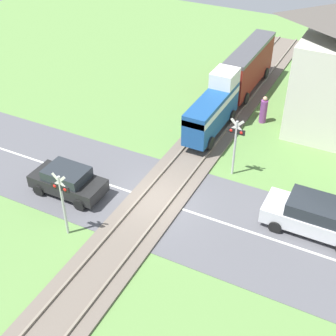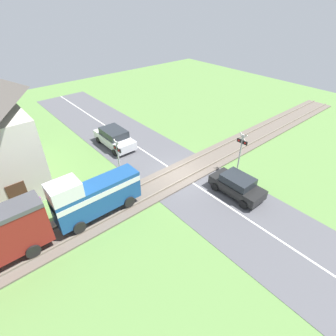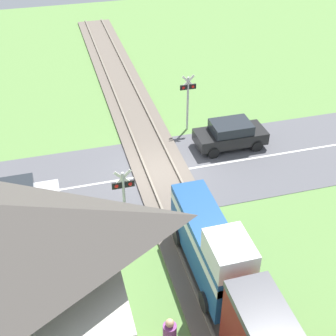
{
  "view_description": "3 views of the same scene",
  "coord_description": "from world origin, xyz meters",
  "px_view_note": "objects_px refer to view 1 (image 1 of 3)",
  "views": [
    {
      "loc": [
        8.5,
        -15.45,
        14.98
      ],
      "look_at": [
        0.0,
        1.24,
        1.2
      ],
      "focal_mm": 50.0,
      "sensor_mm": 36.0,
      "label": 1
    },
    {
      "loc": [
        -12.01,
        11.44,
        11.89
      ],
      "look_at": [
        0.0,
        1.24,
        1.2
      ],
      "focal_mm": 28.0,
      "sensor_mm": 36.0,
      "label": 2
    },
    {
      "loc": [
        4.7,
        18.24,
        13.84
      ],
      "look_at": [
        0.0,
        1.24,
        1.2
      ],
      "focal_mm": 50.0,
      "sensor_mm": 36.0,
      "label": 3
    }
  ],
  "objects_px": {
    "car_far_side": "(315,216)",
    "pedestrian_by_station": "(263,111)",
    "crossing_signal_east_approach": "(235,140)",
    "crossing_signal_west_approach": "(62,197)",
    "train": "(235,82)",
    "car_near_crossing": "(68,181)"
  },
  "relations": [
    {
      "from": "car_far_side",
      "to": "crossing_signal_east_approach",
      "type": "xyz_separation_m",
      "value": [
        -4.77,
        2.36,
        1.27
      ]
    },
    {
      "from": "crossing_signal_west_approach",
      "to": "crossing_signal_east_approach",
      "type": "height_order",
      "value": "same"
    },
    {
      "from": "car_near_crossing",
      "to": "crossing_signal_west_approach",
      "type": "bearing_deg",
      "value": -54.64
    },
    {
      "from": "crossing_signal_west_approach",
      "to": "pedestrian_by_station",
      "type": "bearing_deg",
      "value": 70.38
    },
    {
      "from": "crossing_signal_east_approach",
      "to": "crossing_signal_west_approach",
      "type": "bearing_deg",
      "value": -123.63
    },
    {
      "from": "car_near_crossing",
      "to": "crossing_signal_west_approach",
      "type": "distance_m",
      "value": 3.2
    },
    {
      "from": "car_far_side",
      "to": "pedestrian_by_station",
      "type": "bearing_deg",
      "value": 121.24
    },
    {
      "from": "crossing_signal_west_approach",
      "to": "crossing_signal_east_approach",
      "type": "xyz_separation_m",
      "value": [
        5.06,
        7.61,
        0.0
      ]
    },
    {
      "from": "crossing_signal_east_approach",
      "to": "pedestrian_by_station",
      "type": "relative_size",
      "value": 1.89
    },
    {
      "from": "train",
      "to": "pedestrian_by_station",
      "type": "relative_size",
      "value": 7.04
    },
    {
      "from": "train",
      "to": "crossing_signal_west_approach",
      "type": "bearing_deg",
      "value": -100.02
    },
    {
      "from": "train",
      "to": "pedestrian_by_station",
      "type": "height_order",
      "value": "train"
    },
    {
      "from": "car_near_crossing",
      "to": "car_far_side",
      "type": "height_order",
      "value": "car_far_side"
    },
    {
      "from": "train",
      "to": "crossing_signal_east_approach",
      "type": "distance_m",
      "value": 7.18
    },
    {
      "from": "train",
      "to": "crossing_signal_west_approach",
      "type": "relative_size",
      "value": 3.72
    },
    {
      "from": "crossing_signal_west_approach",
      "to": "crossing_signal_east_approach",
      "type": "bearing_deg",
      "value": 56.37
    },
    {
      "from": "crossing_signal_east_approach",
      "to": "pedestrian_by_station",
      "type": "xyz_separation_m",
      "value": [
        -0.24,
        5.9,
        -1.32
      ]
    },
    {
      "from": "car_far_side",
      "to": "crossing_signal_east_approach",
      "type": "height_order",
      "value": "crossing_signal_east_approach"
    },
    {
      "from": "car_far_side",
      "to": "crossing_signal_east_approach",
      "type": "distance_m",
      "value": 5.47
    },
    {
      "from": "car_near_crossing",
      "to": "crossing_signal_east_approach",
      "type": "height_order",
      "value": "crossing_signal_east_approach"
    },
    {
      "from": "train",
      "to": "car_near_crossing",
      "type": "distance_m",
      "value": 12.72
    },
    {
      "from": "train",
      "to": "crossing_signal_west_approach",
      "type": "xyz_separation_m",
      "value": [
        -2.53,
        -14.32,
        0.26
      ]
    }
  ]
}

